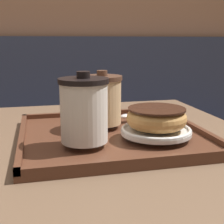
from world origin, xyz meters
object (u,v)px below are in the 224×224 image
Objects in this scene: coffee_cup_rear at (102,99)px; spoon at (130,115)px; coffee_cup_front at (84,110)px; donut_chocolate_glazed at (156,118)px.

coffee_cup_rear is 1.05× the size of spoon.
coffee_cup_front reaches higher than donut_chocolate_glazed.
coffee_cup_front is at bearing -116.46° from coffee_cup_rear.
coffee_cup_rear is at bearing 130.40° from donut_chocolate_glazed.
coffee_cup_front is at bearing 15.30° from spoon.
coffee_cup_front is 0.24m from spoon.
spoon is at bearing 93.45° from donut_chocolate_glazed.
coffee_cup_front is at bearing -174.77° from donut_chocolate_glazed.
spoon is (0.09, 0.05, -0.06)m from coffee_cup_rear.
spoon is (-0.01, 0.16, -0.03)m from donut_chocolate_glazed.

